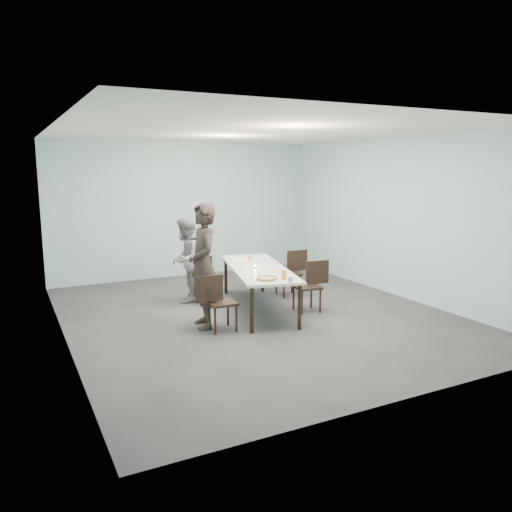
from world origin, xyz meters
name	(u,v)px	position (x,y,z in m)	size (l,w,h in m)	color
ground	(256,314)	(0.00, 0.00, 0.00)	(7.00, 7.00, 0.00)	#333335
room_shell	(256,193)	(0.00, 0.00, 2.03)	(6.02, 7.02, 3.01)	#A3CDCC
table	(258,270)	(0.18, 0.26, 0.69)	(1.52, 2.74, 0.75)	white
chair_near_left	(216,299)	(-0.91, -0.50, 0.50)	(0.62, 0.43, 0.87)	black
chair_far_left	(207,276)	(-0.45, 1.07, 0.50)	(0.65, 0.57, 0.87)	black
chair_near_right	(311,282)	(0.95, -0.23, 0.50)	(0.63, 0.47, 0.87)	black
chair_far_right	(292,270)	(1.21, 0.85, 0.50)	(0.63, 0.45, 0.87)	black
diner_near	(203,266)	(-1.00, -0.22, 0.96)	(0.70, 0.46, 1.92)	black
diner_far	(186,260)	(-0.75, 1.34, 0.78)	(0.75, 0.59, 1.55)	gray
pizza	(267,279)	(-0.16, -0.68, 0.77)	(0.34, 0.34, 0.04)	white
side_plate	(272,274)	(0.10, -0.37, 0.76)	(0.18, 0.18, 0.01)	white
beer_glass	(284,275)	(0.08, -0.79, 0.82)	(0.08, 0.08, 0.15)	gold
water_tumbler	(290,280)	(0.07, -1.00, 0.80)	(0.08, 0.08, 0.09)	silver
tealight	(255,267)	(0.08, 0.19, 0.77)	(0.06, 0.06, 0.05)	silver
amber_tumbler	(250,258)	(0.31, 0.87, 0.79)	(0.07, 0.07, 0.08)	gold
menu	(239,259)	(0.18, 1.04, 0.75)	(0.30, 0.22, 0.01)	silver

